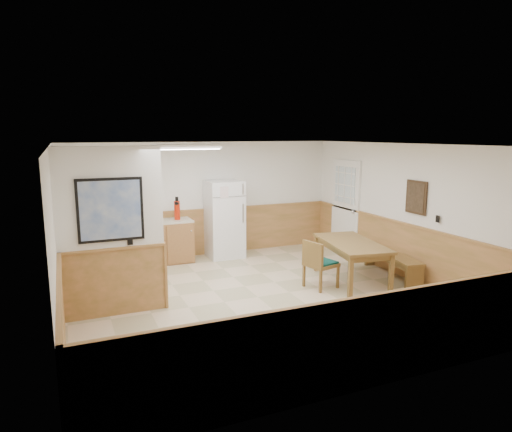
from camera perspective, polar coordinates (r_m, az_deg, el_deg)
name	(u,v)px	position (r m, az deg, el deg)	size (l,w,h in m)	color
ground	(258,297)	(7.69, 0.22, -10.09)	(6.00, 6.00, 0.00)	beige
ceiling	(258,145)	(7.21, 0.23, 8.88)	(6.00, 6.00, 0.02)	white
back_wall	(204,199)	(10.13, -6.52, 2.12)	(6.00, 0.02, 2.50)	white
right_wall	(405,211)	(8.95, 18.14, 0.60)	(0.02, 6.00, 2.50)	white
left_wall	(55,240)	(6.77, -23.81, -2.77)	(0.02, 6.00, 2.50)	white
wainscot_back	(205,232)	(10.25, -6.40, -2.05)	(6.00, 0.04, 1.00)	tan
wainscot_right	(402,250)	(9.09, 17.79, -4.08)	(0.04, 6.00, 1.00)	tan
wainscot_left	(61,292)	(6.97, -23.20, -8.78)	(0.04, 6.00, 1.00)	tan
partition_wall	(111,234)	(6.99, -17.64, -2.13)	(1.50, 0.20, 2.50)	white
kitchen_counter	(153,242)	(9.70, -12.74, -3.18)	(2.20, 0.61, 1.00)	olive
exterior_door	(345,207)	(10.44, 11.09, 1.13)	(0.07, 1.02, 2.15)	white
kitchen_window	(104,190)	(9.69, -18.51, 3.07)	(0.80, 0.04, 1.00)	white
wall_painting	(416,197)	(8.67, 19.39, 2.23)	(0.04, 0.50, 0.60)	#382716
fluorescent_fixture	(187,147)	(8.18, -8.65, 8.55)	(1.20, 0.30, 0.09)	white
refrigerator	(224,219)	(9.96, -3.97, -0.38)	(0.74, 0.72, 1.68)	white
dining_table	(351,247)	(8.43, 11.84, -3.81)	(1.14, 1.83, 0.75)	brown
dining_bench	(392,258)	(9.05, 16.67, -5.10)	(0.64, 1.67, 0.45)	brown
dining_chair	(317,261)	(8.02, 7.68, -5.60)	(0.75, 0.59, 0.85)	brown
fire_extinguisher	(177,210)	(9.65, -9.84, 0.79)	(0.15, 0.15, 0.48)	red
soap_bottle	(102,220)	(9.44, -18.75, -0.49)	(0.07, 0.07, 0.20)	#178233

